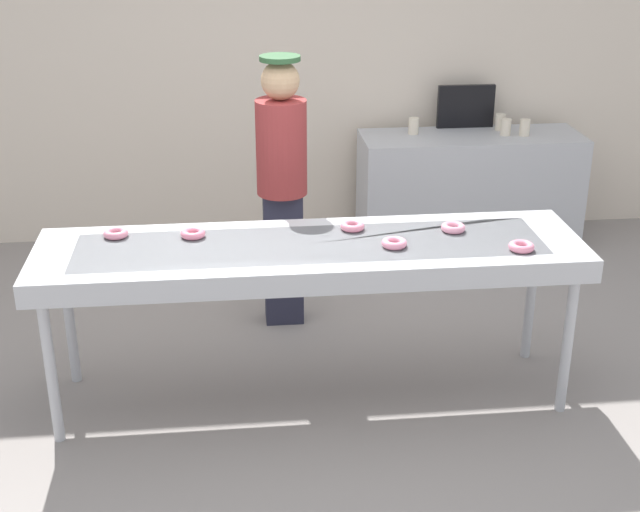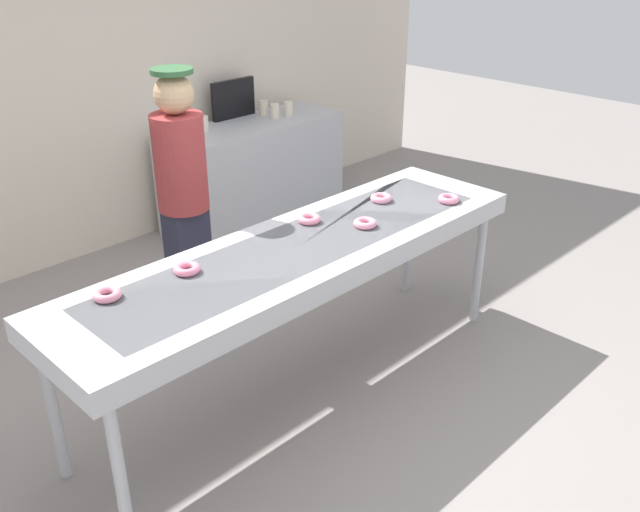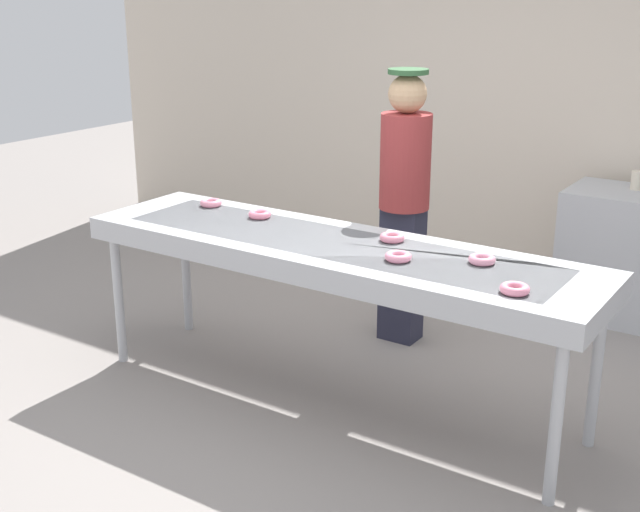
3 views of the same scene
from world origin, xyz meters
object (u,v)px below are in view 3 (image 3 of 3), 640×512
at_px(strawberry_donut_2, 392,237).
at_px(worker_baker, 404,194).
at_px(strawberry_donut_0, 260,214).
at_px(fryer_conveyor, 333,254).
at_px(strawberry_donut_5, 515,289).
at_px(strawberry_donut_4, 211,203).
at_px(paper_cup_1, 637,180).
at_px(strawberry_donut_1, 482,259).
at_px(strawberry_donut_3, 398,257).

xyz_separation_m(strawberry_donut_2, worker_baker, (-0.33, 0.75, 0.03)).
height_order(strawberry_donut_0, worker_baker, worker_baker).
relative_size(fryer_conveyor, strawberry_donut_5, 21.71).
bearing_deg(strawberry_donut_4, strawberry_donut_0, -6.44).
xyz_separation_m(fryer_conveyor, strawberry_donut_4, (-1.01, 0.21, 0.09)).
height_order(fryer_conveyor, worker_baker, worker_baker).
relative_size(worker_baker, paper_cup_1, 13.73).
bearing_deg(fryer_conveyor, strawberry_donut_5, -10.37).
bearing_deg(fryer_conveyor, strawberry_donut_4, 168.21).
xyz_separation_m(strawberry_donut_0, strawberry_donut_1, (1.38, -0.06, 0.00)).
relative_size(strawberry_donut_2, strawberry_donut_5, 1.00).
height_order(strawberry_donut_4, worker_baker, worker_baker).
height_order(strawberry_donut_1, strawberry_donut_2, same).
bearing_deg(paper_cup_1, strawberry_donut_3, -104.06).
relative_size(strawberry_donut_3, strawberry_donut_5, 1.00).
bearing_deg(strawberry_donut_3, strawberry_donut_4, 168.57).
distance_m(worker_baker, paper_cup_1, 1.64).
distance_m(strawberry_donut_1, paper_cup_1, 2.08).
bearing_deg(strawberry_donut_1, worker_baker, 136.12).
bearing_deg(fryer_conveyor, worker_baker, 95.20).
bearing_deg(strawberry_donut_3, worker_baker, 116.63).
bearing_deg(strawberry_donut_2, strawberry_donut_4, 178.82).
relative_size(strawberry_donut_0, strawberry_donut_5, 1.00).
height_order(strawberry_donut_3, strawberry_donut_5, same).
height_order(strawberry_donut_0, strawberry_donut_2, same).
bearing_deg(worker_baker, strawberry_donut_0, 60.03).
bearing_deg(strawberry_donut_0, strawberry_donut_4, 173.56).
xyz_separation_m(fryer_conveyor, worker_baker, (-0.08, 0.93, 0.12)).
bearing_deg(fryer_conveyor, strawberry_donut_0, 164.75).
distance_m(strawberry_donut_1, strawberry_donut_3, 0.40).
bearing_deg(strawberry_donut_3, strawberry_donut_5, -10.24).
distance_m(fryer_conveyor, strawberry_donut_1, 0.79).
distance_m(strawberry_donut_2, strawberry_donut_4, 1.25).
bearing_deg(paper_cup_1, strawberry_donut_4, -135.44).
height_order(strawberry_donut_4, paper_cup_1, paper_cup_1).
xyz_separation_m(strawberry_donut_5, worker_baker, (-1.14, 1.13, 0.03)).
bearing_deg(paper_cup_1, strawberry_donut_1, -95.82).
relative_size(fryer_conveyor, strawberry_donut_1, 21.71).
height_order(fryer_conveyor, paper_cup_1, paper_cup_1).
distance_m(strawberry_donut_1, strawberry_donut_4, 1.79).
bearing_deg(worker_baker, strawberry_donut_2, 117.82).
height_order(strawberry_donut_1, worker_baker, worker_baker).
distance_m(strawberry_donut_4, strawberry_donut_5, 2.11).
relative_size(strawberry_donut_1, strawberry_donut_2, 1.00).
relative_size(strawberry_donut_1, paper_cup_1, 1.05).
bearing_deg(strawberry_donut_2, strawberry_donut_1, -8.50).
bearing_deg(strawberry_donut_0, worker_baker, 55.92).
distance_m(strawberry_donut_3, worker_baker, 1.13).
bearing_deg(worker_baker, strawberry_donut_3, 120.74).
bearing_deg(strawberry_donut_1, strawberry_donut_0, 177.52).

